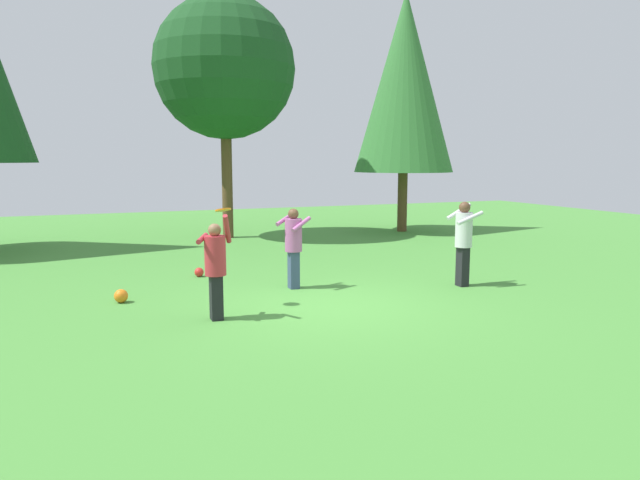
{
  "coord_description": "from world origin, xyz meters",
  "views": [
    {
      "loc": [
        -3.78,
        -9.14,
        2.57
      ],
      "look_at": [
        0.23,
        0.88,
        1.05
      ],
      "focal_mm": 32.36,
      "sensor_mm": 36.0,
      "label": 1
    }
  ],
  "objects_px": {
    "person_thrower": "(215,263)",
    "person_bystander": "(464,236)",
    "ball_red": "(199,272)",
    "ball_orange": "(121,296)",
    "tree_center": "(225,68)",
    "person_catcher": "(293,241)",
    "tree_far_right": "(405,83)",
    "frisbee": "(223,210)"
  },
  "relations": [
    {
      "from": "person_thrower",
      "to": "person_bystander",
      "type": "height_order",
      "value": "person_bystander"
    },
    {
      "from": "ball_red",
      "to": "ball_orange",
      "type": "distance_m",
      "value": 2.49
    },
    {
      "from": "person_bystander",
      "to": "tree_center",
      "type": "bearing_deg",
      "value": -71.68
    },
    {
      "from": "person_catcher",
      "to": "tree_center",
      "type": "height_order",
      "value": "tree_center"
    },
    {
      "from": "tree_far_right",
      "to": "tree_center",
      "type": "height_order",
      "value": "tree_far_right"
    },
    {
      "from": "tree_center",
      "to": "person_bystander",
      "type": "bearing_deg",
      "value": -72.81
    },
    {
      "from": "ball_red",
      "to": "tree_center",
      "type": "height_order",
      "value": "tree_center"
    },
    {
      "from": "tree_far_right",
      "to": "tree_center",
      "type": "bearing_deg",
      "value": 174.02
    },
    {
      "from": "person_catcher",
      "to": "person_bystander",
      "type": "xyz_separation_m",
      "value": [
        3.26,
        -1.08,
        0.08
      ]
    },
    {
      "from": "person_bystander",
      "to": "ball_orange",
      "type": "xyz_separation_m",
      "value": [
        -6.54,
        1.13,
        -0.9
      ]
    },
    {
      "from": "frisbee",
      "to": "ball_orange",
      "type": "xyz_separation_m",
      "value": [
        -1.67,
        1.03,
        -1.59
      ]
    },
    {
      "from": "person_bystander",
      "to": "tree_center",
      "type": "height_order",
      "value": "tree_center"
    },
    {
      "from": "person_bystander",
      "to": "ball_red",
      "type": "xyz_separation_m",
      "value": [
        -4.82,
        2.93,
        -0.93
      ]
    },
    {
      "from": "frisbee",
      "to": "ball_red",
      "type": "xyz_separation_m",
      "value": [
        0.05,
        2.84,
        -1.61
      ]
    },
    {
      "from": "person_thrower",
      "to": "frisbee",
      "type": "bearing_deg",
      "value": 0.0
    },
    {
      "from": "person_bystander",
      "to": "tree_center",
      "type": "relative_size",
      "value": 0.22
    },
    {
      "from": "person_bystander",
      "to": "person_thrower",
      "type": "bearing_deg",
      "value": 7.78
    },
    {
      "from": "ball_orange",
      "to": "tree_far_right",
      "type": "distance_m",
      "value": 13.27
    },
    {
      "from": "ball_red",
      "to": "tree_far_right",
      "type": "bearing_deg",
      "value": 33.43
    },
    {
      "from": "person_bystander",
      "to": "ball_orange",
      "type": "height_order",
      "value": "person_bystander"
    },
    {
      "from": "ball_red",
      "to": "tree_far_right",
      "type": "xyz_separation_m",
      "value": [
        8.21,
        5.42,
        5.07
      ]
    },
    {
      "from": "ball_red",
      "to": "tree_far_right",
      "type": "distance_m",
      "value": 11.06
    },
    {
      "from": "person_thrower",
      "to": "ball_orange",
      "type": "xyz_separation_m",
      "value": [
        -1.37,
        1.73,
        -0.8
      ]
    },
    {
      "from": "person_bystander",
      "to": "tree_far_right",
      "type": "xyz_separation_m",
      "value": [
        3.39,
        8.35,
        4.14
      ]
    },
    {
      "from": "person_catcher",
      "to": "frisbee",
      "type": "height_order",
      "value": "frisbee"
    },
    {
      "from": "person_thrower",
      "to": "ball_red",
      "type": "xyz_separation_m",
      "value": [
        0.35,
        3.53,
        -0.82
      ]
    },
    {
      "from": "frisbee",
      "to": "ball_red",
      "type": "height_order",
      "value": "frisbee"
    },
    {
      "from": "person_thrower",
      "to": "frisbee",
      "type": "distance_m",
      "value": 1.09
    },
    {
      "from": "person_catcher",
      "to": "tree_far_right",
      "type": "xyz_separation_m",
      "value": [
        6.65,
        7.27,
        4.22
      ]
    },
    {
      "from": "person_thrower",
      "to": "person_bystander",
      "type": "xyz_separation_m",
      "value": [
        5.17,
        0.6,
        0.1
      ]
    },
    {
      "from": "person_catcher",
      "to": "person_thrower",
      "type": "bearing_deg",
      "value": 10.03
    },
    {
      "from": "frisbee",
      "to": "person_catcher",
      "type": "bearing_deg",
      "value": 31.4
    },
    {
      "from": "person_catcher",
      "to": "person_bystander",
      "type": "distance_m",
      "value": 3.44
    },
    {
      "from": "person_catcher",
      "to": "tree_far_right",
      "type": "bearing_deg",
      "value": -163.83
    },
    {
      "from": "person_thrower",
      "to": "tree_center",
      "type": "relative_size",
      "value": 0.22
    },
    {
      "from": "person_catcher",
      "to": "frisbee",
      "type": "xyz_separation_m",
      "value": [
        -1.61,
        -0.98,
        0.76
      ]
    },
    {
      "from": "person_catcher",
      "to": "ball_red",
      "type": "bearing_deg",
      "value": -81.32
    },
    {
      "from": "ball_red",
      "to": "tree_center",
      "type": "relative_size",
      "value": 0.03
    },
    {
      "from": "person_thrower",
      "to": "ball_orange",
      "type": "height_order",
      "value": "person_thrower"
    },
    {
      "from": "person_catcher",
      "to": "tree_far_right",
      "type": "height_order",
      "value": "tree_far_right"
    },
    {
      "from": "person_bystander",
      "to": "tree_center",
      "type": "distance_m",
      "value": 10.39
    },
    {
      "from": "person_bystander",
      "to": "tree_center",
      "type": "xyz_separation_m",
      "value": [
        -2.78,
        9.0,
        4.39
      ]
    }
  ]
}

